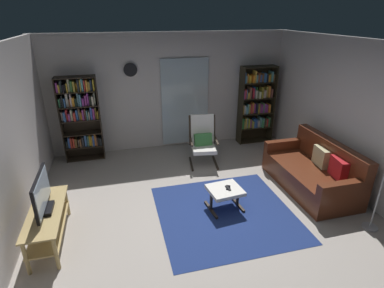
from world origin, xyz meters
name	(u,v)px	position (x,y,z in m)	size (l,w,h in m)	color
ground_plane	(206,214)	(0.00, 0.00, 0.00)	(7.02, 7.02, 0.00)	#A69D94
wall_back	(170,92)	(0.00, 2.90, 1.30)	(5.60, 0.06, 2.60)	silver
wall_right	(365,123)	(2.70, 0.00, 1.30)	(0.06, 6.00, 2.60)	silver
glass_door_panel	(185,102)	(0.34, 2.83, 1.05)	(1.10, 0.01, 2.00)	silver
area_rug	(225,213)	(0.30, -0.05, 0.00)	(2.11, 2.07, 0.01)	navy
tv_stand	(48,221)	(-2.30, -0.04, 0.33)	(0.44, 1.26, 0.50)	tan
television	(42,195)	(-2.29, -0.03, 0.75)	(0.20, 0.81, 0.53)	black
bookshelf_near_tv	(80,114)	(-1.96, 2.63, 1.01)	(0.79, 0.30, 1.80)	#2C2319
bookshelf_near_sofa	(256,103)	(2.02, 2.61, 0.98)	(0.83, 0.30, 1.85)	black
leather_sofa	(313,172)	(2.12, 0.30, 0.31)	(0.91, 1.85, 0.88)	#5D2A17
lounge_armchair	(203,139)	(0.47, 1.79, 0.53)	(0.65, 0.73, 1.02)	#2C2319
ottoman	(225,192)	(0.34, 0.09, 0.30)	(0.57, 0.53, 0.37)	white
tv_remote	(228,188)	(0.38, 0.08, 0.38)	(0.04, 0.14, 0.02)	black
cell_phone	(228,188)	(0.39, 0.10, 0.37)	(0.07, 0.14, 0.01)	black
wall_clock	(130,70)	(-0.85, 2.82, 1.85)	(0.29, 0.03, 0.29)	silver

